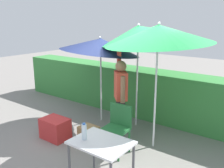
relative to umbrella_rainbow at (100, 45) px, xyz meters
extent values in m
plane|color=gray|center=(0.66, -0.74, -1.80)|extent=(24.00, 24.00, 0.00)
cube|color=#38843D|center=(0.66, 0.93, -1.22)|extent=(8.00, 0.70, 1.17)
cylinder|color=silver|center=(0.02, -0.01, -0.98)|extent=(0.04, 0.04, 1.65)
cone|color=#19234C|center=(0.00, 0.00, 0.00)|extent=(1.85, 1.84, 0.62)
sphere|color=silver|center=(-0.02, 0.01, 0.18)|extent=(0.05, 0.05, 0.05)
cylinder|color=silver|center=(0.84, 0.24, -0.82)|extent=(0.04, 0.04, 1.97)
cone|color=green|center=(0.85, 0.22, 0.31)|extent=(1.67, 1.64, 0.71)
sphere|color=silver|center=(0.87, 0.20, 0.47)|extent=(0.05, 0.05, 0.05)
cylinder|color=silver|center=(1.62, -0.41, -0.82)|extent=(0.04, 0.04, 1.97)
cone|color=green|center=(1.63, -0.42, 0.33)|extent=(1.90, 1.90, 0.50)
sphere|color=silver|center=(1.64, -0.42, 0.51)|extent=(0.05, 0.05, 0.05)
cylinder|color=black|center=(0.77, -0.34, -1.39)|extent=(0.14, 0.14, 0.82)
cylinder|color=black|center=(0.97, -0.54, -1.39)|extent=(0.14, 0.14, 0.82)
cube|color=#E04C38|center=(0.87, -0.44, -0.70)|extent=(0.41, 0.41, 0.56)
sphere|color=#8C6647|center=(0.87, -0.44, -0.31)|extent=(0.22, 0.22, 0.22)
cylinder|color=#E04C38|center=(0.71, -0.27, -0.20)|extent=(0.13, 0.13, 0.56)
cylinder|color=#8C6647|center=(1.03, -0.60, -0.72)|extent=(0.13, 0.13, 0.52)
cylinder|color=#236633|center=(1.01, -1.27, -1.58)|extent=(0.04, 0.04, 0.44)
cylinder|color=#236633|center=(1.39, -1.24, -1.58)|extent=(0.04, 0.04, 0.44)
cylinder|color=#236633|center=(0.98, -0.89, -1.58)|extent=(0.04, 0.04, 0.44)
cylinder|color=#236633|center=(1.36, -0.86, -1.58)|extent=(0.04, 0.04, 0.44)
cube|color=#236633|center=(1.18, -1.06, -1.34)|extent=(0.47, 0.47, 0.05)
cube|color=#236633|center=(1.17, -0.86, -1.11)|extent=(0.44, 0.07, 0.40)
cube|color=red|center=(-0.15, -1.31, -1.59)|extent=(0.56, 0.41, 0.43)
cube|color=#9E7A4C|center=(0.53, -1.04, -1.63)|extent=(0.36, 0.29, 0.34)
cylinder|color=#4C4C51|center=(2.01, -1.76, -1.42)|extent=(0.04, 0.04, 0.76)
cylinder|color=#4C4C51|center=(1.29, -1.76, -1.42)|extent=(0.04, 0.04, 0.76)
cylinder|color=#4C4C51|center=(1.29, -2.28, -1.42)|extent=(0.04, 0.04, 0.76)
cube|color=silver|center=(1.65, -2.02, -1.03)|extent=(0.80, 0.60, 0.03)
cylinder|color=silver|center=(1.42, -2.11, -0.91)|extent=(0.07, 0.07, 0.22)
cylinder|color=#2D60B7|center=(1.42, -2.11, -0.79)|extent=(0.04, 0.04, 0.02)
camera|label=1|loc=(3.59, -4.39, 0.60)|focal=40.08mm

